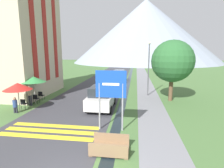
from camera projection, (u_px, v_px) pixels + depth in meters
ground_plane at (120, 83)px, 25.47m from camera, size 160.00×160.00×0.00m
road at (112, 75)px, 35.55m from camera, size 6.40×60.00×0.01m
footpath at (142, 75)px, 34.74m from camera, size 2.20×60.00×0.01m
drainage_channel at (130, 75)px, 35.06m from camera, size 0.60×60.00×0.00m
crosswalk_marking at (50, 131)px, 10.02m from camera, size 5.44×1.84×0.01m
mountain_distant at (145, 31)px, 78.08m from camera, size 63.72×63.72×27.39m
hotel_building at (21, 29)px, 17.71m from camera, size 5.66×8.18×12.68m
road_sign at (111, 91)px, 9.76m from camera, size 1.73×0.11×3.47m
footbridge at (110, 147)px, 7.87m from camera, size 1.70×1.10×0.65m
parked_car_near at (101, 97)px, 13.91m from camera, size 1.96×3.83×1.82m
parked_car_far at (119, 76)px, 26.72m from camera, size 1.86×4.30×1.82m
cafe_chair_near_right at (24, 103)px, 13.72m from camera, size 0.40×0.40×0.85m
cafe_chair_middle at (36, 98)px, 15.24m from camera, size 0.40×0.40×0.85m
cafe_chair_far_left at (41, 95)px, 16.38m from camera, size 0.40×0.40×0.85m
cafe_umbrella_front_red at (18, 86)px, 13.06m from camera, size 2.06×2.06×2.20m
cafe_umbrella_middle_green at (34, 79)px, 15.09m from camera, size 2.05×2.05×2.39m
person_seated_far at (15, 104)px, 12.90m from camera, size 0.32×0.32×1.19m
person_standing_terrace at (30, 94)px, 14.65m from camera, size 0.32×0.32×1.69m
streetlamp at (149, 64)px, 17.81m from camera, size 0.28×0.28×5.52m
tree_by_path at (172, 61)px, 15.70m from camera, size 3.80×3.80×5.57m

